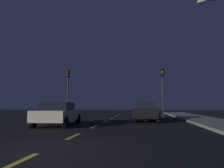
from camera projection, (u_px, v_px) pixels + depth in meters
ground_plane at (96, 126)px, 12.64m from camera, size 80.00×80.00×0.00m
lane_stripe_nearest at (18, 162)px, 4.55m from camera, size 0.16×1.60×0.01m
lane_stripe_second at (74, 136)px, 8.30m from camera, size 0.16×1.60×0.01m
lane_stripe_third at (94, 126)px, 12.05m from camera, size 0.16×1.60×0.01m
lane_stripe_fourth at (105, 121)px, 15.80m from camera, size 0.16×1.60×0.01m
lane_stripe_fifth at (112, 118)px, 19.54m from camera, size 0.16×1.60×0.01m
lane_stripe_sixth at (117, 116)px, 23.29m from camera, size 0.16×1.60×0.01m
lane_stripe_seventh at (120, 115)px, 27.04m from camera, size 0.16×1.60×0.01m
traffic_signal_left at (68, 83)px, 22.69m from camera, size 0.32×0.38×5.07m
traffic_signal_right at (163, 83)px, 21.36m from camera, size 0.32×0.38×5.00m
car_stopped_ahead at (147, 111)px, 15.99m from camera, size 2.09×4.39×1.48m
car_adjacent_lane at (58, 114)px, 12.60m from camera, size 2.15×4.12×1.38m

